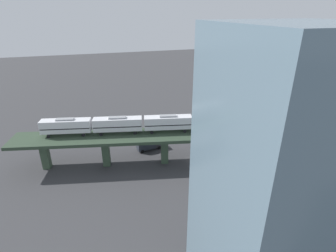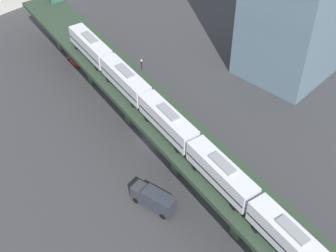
{
  "view_description": "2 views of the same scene",
  "coord_description": "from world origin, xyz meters",
  "px_view_note": "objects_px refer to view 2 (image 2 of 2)",
  "views": [
    {
      "loc": [
        55.17,
        -25.29,
        37.01
      ],
      "look_at": [
        -2.98,
        -7.01,
        9.84
      ],
      "focal_mm": 28.0,
      "sensor_mm": 36.0,
      "label": 1
    },
    {
      "loc": [
        -41.08,
        -43.11,
        56.54
      ],
      "look_at": [
        -2.98,
        -7.01,
        9.84
      ],
      "focal_mm": 50.0,
      "sensor_mm": 36.0,
      "label": 2
    }
  ],
  "objects_px": {
    "street_car_black": "(169,112)",
    "subway_train": "(168,121)",
    "street_car_red": "(76,59)",
    "delivery_truck": "(154,199)",
    "street_lamp": "(142,72)"
  },
  "relations": [
    {
      "from": "street_car_black",
      "to": "street_lamp",
      "type": "xyz_separation_m",
      "value": [
        2.4,
        9.47,
        3.17
      ]
    },
    {
      "from": "subway_train",
      "to": "street_car_black",
      "type": "distance_m",
      "value": 17.2
    },
    {
      "from": "subway_train",
      "to": "street_car_red",
      "type": "height_order",
      "value": "subway_train"
    },
    {
      "from": "street_car_black",
      "to": "street_car_red",
      "type": "height_order",
      "value": "same"
    },
    {
      "from": "street_car_black",
      "to": "delivery_truck",
      "type": "bearing_deg",
      "value": -142.5
    },
    {
      "from": "delivery_truck",
      "to": "street_lamp",
      "type": "distance_m",
      "value": 29.94
    },
    {
      "from": "street_car_red",
      "to": "delivery_truck",
      "type": "xyz_separation_m",
      "value": [
        -16.01,
        -39.49,
        0.82
      ]
    },
    {
      "from": "subway_train",
      "to": "street_car_red",
      "type": "bearing_deg",
      "value": 75.63
    },
    {
      "from": "street_car_black",
      "to": "street_lamp",
      "type": "relative_size",
      "value": 0.65
    },
    {
      "from": "delivery_truck",
      "to": "street_lamp",
      "type": "relative_size",
      "value": 1.07
    },
    {
      "from": "street_car_black",
      "to": "subway_train",
      "type": "bearing_deg",
      "value": -137.14
    },
    {
      "from": "subway_train",
      "to": "street_lamp",
      "type": "distance_m",
      "value": 23.85
    },
    {
      "from": "street_car_black",
      "to": "delivery_truck",
      "type": "relative_size",
      "value": 0.6
    },
    {
      "from": "street_car_red",
      "to": "subway_train",
      "type": "bearing_deg",
      "value": -104.37
    },
    {
      "from": "subway_train",
      "to": "street_lamp",
      "type": "relative_size",
      "value": 8.87
    }
  ]
}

